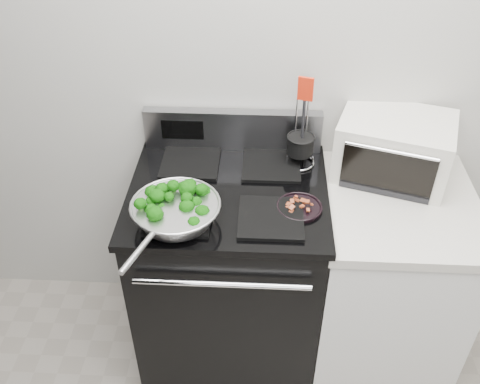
# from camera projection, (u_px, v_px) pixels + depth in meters

# --- Properties ---
(back_wall) EXTENTS (4.00, 0.02, 2.70)m
(back_wall) POSITION_uv_depth(u_px,v_px,m) (308.00, 60.00, 2.12)
(back_wall) COLOR beige
(back_wall) RESTS_ON ground
(gas_range) EXTENTS (0.79, 0.69, 1.13)m
(gas_range) POSITION_uv_depth(u_px,v_px,m) (230.00, 270.00, 2.40)
(gas_range) COLOR black
(gas_range) RESTS_ON floor
(counter) EXTENTS (0.62, 0.68, 0.92)m
(counter) POSITION_uv_depth(u_px,v_px,m) (382.00, 281.00, 2.38)
(counter) COLOR white
(counter) RESTS_ON floor
(skillet) EXTENTS (0.33, 0.51, 0.07)m
(skillet) POSITION_uv_depth(u_px,v_px,m) (176.00, 211.00, 1.93)
(skillet) COLOR silver
(skillet) RESTS_ON gas_range
(broccoli_pile) EXTENTS (0.26, 0.26, 0.09)m
(broccoli_pile) POSITION_uv_depth(u_px,v_px,m) (176.00, 206.00, 1.92)
(broccoli_pile) COLOR black
(broccoli_pile) RESTS_ON skillet
(bacon_plate) EXTENTS (0.17, 0.17, 0.04)m
(bacon_plate) POSITION_uv_depth(u_px,v_px,m) (300.00, 205.00, 2.01)
(bacon_plate) COLOR black
(bacon_plate) RESTS_ON gas_range
(utensil_holder) EXTENTS (0.13, 0.13, 0.40)m
(utensil_holder) POSITION_uv_depth(u_px,v_px,m) (300.00, 149.00, 2.21)
(utensil_holder) COLOR silver
(utensil_holder) RESTS_ON gas_range
(toaster_oven) EXTENTS (0.52, 0.45, 0.25)m
(toaster_oven) POSITION_uv_depth(u_px,v_px,m) (394.00, 147.00, 2.18)
(toaster_oven) COLOR silver
(toaster_oven) RESTS_ON counter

